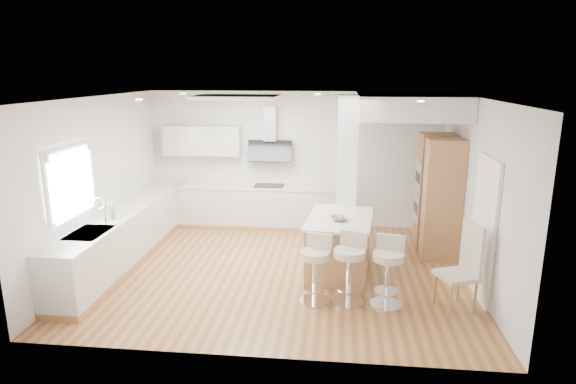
# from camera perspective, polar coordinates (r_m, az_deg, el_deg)

# --- Properties ---
(ground) EXTENTS (6.00, 6.00, 0.00)m
(ground) POSITION_cam_1_polar(r_m,az_deg,el_deg) (8.03, -0.88, -9.24)
(ground) COLOR #AA723F
(ground) RESTS_ON ground
(ceiling) EXTENTS (6.00, 5.00, 0.02)m
(ceiling) POSITION_cam_1_polar(r_m,az_deg,el_deg) (8.03, -0.88, -9.24)
(ceiling) COLOR white
(ceiling) RESTS_ON ground
(wall_back) EXTENTS (6.00, 0.04, 2.80)m
(wall_back) POSITION_cam_1_polar(r_m,az_deg,el_deg) (10.02, 0.81, 3.85)
(wall_back) COLOR silver
(wall_back) RESTS_ON ground
(wall_left) EXTENTS (0.04, 5.00, 2.80)m
(wall_left) POSITION_cam_1_polar(r_m,az_deg,el_deg) (8.48, -21.48, 0.98)
(wall_left) COLOR silver
(wall_left) RESTS_ON ground
(wall_right) EXTENTS (0.04, 5.00, 2.80)m
(wall_right) POSITION_cam_1_polar(r_m,az_deg,el_deg) (7.82, 21.46, -0.06)
(wall_right) COLOR silver
(wall_right) RESTS_ON ground
(skylight) EXTENTS (4.10, 2.10, 0.06)m
(skylight) POSITION_cam_1_polar(r_m,az_deg,el_deg) (8.11, -6.10, 11.11)
(skylight) COLOR white
(skylight) RESTS_ON ground
(window_left) EXTENTS (0.06, 1.28, 1.07)m
(window_left) POSITION_cam_1_polar(r_m,az_deg,el_deg) (7.63, -24.42, 1.59)
(window_left) COLOR white
(window_left) RESTS_ON ground
(doorway_right) EXTENTS (0.05, 1.00, 2.10)m
(doorway_right) POSITION_cam_1_polar(r_m,az_deg,el_deg) (7.36, 22.18, -4.21)
(doorway_right) COLOR #403832
(doorway_right) RESTS_ON ground
(counter_left) EXTENTS (0.63, 4.50, 1.35)m
(counter_left) POSITION_cam_1_polar(r_m,az_deg,el_deg) (8.80, -18.50, -4.70)
(counter_left) COLOR #B27E4C
(counter_left) RESTS_ON ground
(counter_back) EXTENTS (3.62, 0.63, 2.50)m
(counter_back) POSITION_cam_1_polar(r_m,az_deg,el_deg) (10.03, -4.56, -0.31)
(counter_back) COLOR #B27E4C
(counter_back) RESTS_ON ground
(pillar) EXTENTS (0.35, 0.35, 2.80)m
(pillar) POSITION_cam_1_polar(r_m,az_deg,el_deg) (8.46, 6.94, 1.84)
(pillar) COLOR white
(pillar) RESTS_ON ground
(soffit) EXTENTS (1.78, 2.20, 0.40)m
(soffit) POSITION_cam_1_polar(r_m,az_deg,el_deg) (8.82, 14.08, 9.90)
(soffit) COLOR white
(soffit) RESTS_ON ground
(oven_column) EXTENTS (0.63, 1.21, 2.10)m
(oven_column) POSITION_cam_1_polar(r_m,az_deg,el_deg) (8.99, 17.28, -0.27)
(oven_column) COLOR #B27E4C
(oven_column) RESTS_ON ground
(peninsula) EXTENTS (1.15, 1.60, 0.99)m
(peninsula) POSITION_cam_1_polar(r_m,az_deg,el_deg) (7.88, 6.11, -6.17)
(peninsula) COLOR #B27E4C
(peninsula) RESTS_ON ground
(bar_stool_a) EXTENTS (0.56, 0.56, 0.97)m
(bar_stool_a) POSITION_cam_1_polar(r_m,az_deg,el_deg) (6.81, 3.28, -8.69)
(bar_stool_a) COLOR silver
(bar_stool_a) RESTS_ON ground
(bar_stool_b) EXTENTS (0.59, 0.59, 1.02)m
(bar_stool_b) POSITION_cam_1_polar(r_m,az_deg,el_deg) (6.81, 7.32, -8.54)
(bar_stool_b) COLOR silver
(bar_stool_b) RESTS_ON ground
(bar_stool_c) EXTENTS (0.55, 0.55, 1.00)m
(bar_stool_c) POSITION_cam_1_polar(r_m,az_deg,el_deg) (6.83, 11.77, -8.78)
(bar_stool_c) COLOR silver
(bar_stool_c) RESTS_ON ground
(dining_chair) EXTENTS (0.61, 0.61, 1.21)m
(dining_chair) POSITION_cam_1_polar(r_m,az_deg,el_deg) (7.00, 20.16, -8.04)
(dining_chair) COLOR beige
(dining_chair) RESTS_ON ground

